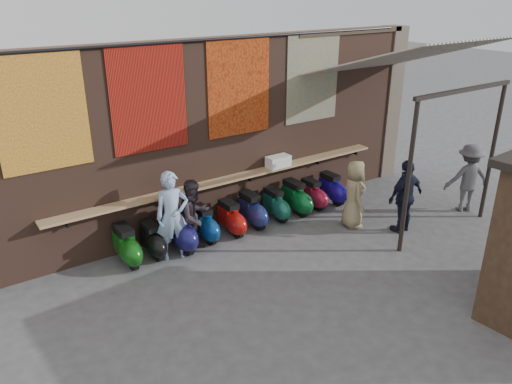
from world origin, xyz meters
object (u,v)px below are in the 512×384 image
Objects in this scene: scooter_stool_2 at (180,231)px; shopper_navy at (405,196)px; diner_right at (194,216)px; scooter_stool_8 at (312,194)px; scooter_stool_6 at (275,205)px; shopper_grey at (468,178)px; scooter_stool_1 at (152,241)px; shelf_box at (278,161)px; scooter_stool_9 at (331,189)px; scooter_stool_0 at (127,246)px; scooter_stool_5 at (252,210)px; scooter_stool_7 at (296,198)px; scooter_stool_3 at (204,224)px; diner_left at (172,216)px; scooter_stool_4 at (231,218)px; shopper_tan at (354,194)px.

shopper_navy reaches higher than scooter_stool_2.
scooter_stool_8 is at bearing -11.83° from diner_right.
shopper_grey is (3.97, -2.16, 0.46)m from scooter_stool_6.
shelf_box is at bearing 4.55° from scooter_stool_1.
scooter_stool_0 is at bearing 179.45° from scooter_stool_9.
shelf_box reaches higher than scooter_stool_5.
scooter_stool_7 reaches higher than scooter_stool_9.
scooter_stool_5 is 2.33m from scooter_stool_9.
diner_left is (-0.82, -0.26, 0.52)m from scooter_stool_3.
shopper_navy is at bearing -29.05° from scooter_stool_3.
scooter_stool_5 is (0.58, 0.06, 0.02)m from scooter_stool_4.
shopper_navy is (1.32, -2.03, 0.42)m from scooter_stool_7.
scooter_stool_1 is (0.52, 0.00, -0.04)m from scooter_stool_0.
scooter_stool_7 is 1.12× the size of scooter_stool_8.
scooter_stool_9 is at bearing -2.65° from scooter_stool_8.
scooter_stool_5 is (2.87, -0.00, -0.00)m from scooter_stool_0.
scooter_stool_3 is 4.29m from shopper_navy.
shelf_box is 2.99m from diner_left.
shopper_tan is at bearing -22.65° from scooter_stool_3.
scooter_stool_3 is 0.47× the size of shopper_grey.
scooter_stool_3 is 0.97× the size of scooter_stool_5.
scooter_stool_2 is 0.58× the size of diner_right.
scooter_stool_5 is at bearing 178.89° from scooter_stool_6.
scooter_stool_9 is at bearing -12.32° from shopper_grey.
diner_left is 1.09× the size of shopper_navy.
shelf_box is 0.72× the size of scooter_stool_4.
scooter_stool_9 is at bearing -0.93° from scooter_stool_3.
shopper_navy is at bearing -39.84° from diner_right.
shopper_tan is at bearing -45.92° from scooter_stool_6.
scooter_stool_1 is 0.69m from diner_left.
shopper_tan is (0.09, -1.23, 0.41)m from scooter_stool_8.
diner_right is 0.94× the size of shopper_navy.
scooter_stool_4 is 2.32m from scooter_stool_8.
diner_right is (0.23, -0.22, 0.34)m from scooter_stool_2.
shopper_tan is (0.62, -1.22, 0.37)m from scooter_stool_7.
scooter_stool_9 is at bearing -0.67° from scooter_stool_1.
shelf_box reaches higher than scooter_stool_2.
diner_left reaches higher than scooter_stool_3.
scooter_stool_3 is at bearing 10.04° from shopper_grey.
scooter_stool_6 is 2.83m from shopper_navy.
scooter_stool_8 is 0.48× the size of shopper_tan.
shopper_grey reaches higher than scooter_stool_0.
scooter_stool_3 reaches higher than scooter_stool_4.
scooter_stool_9 is at bearing 0.11° from scooter_stool_2.
shopper_tan is (4.19, -1.26, 0.42)m from scooter_stool_1.
scooter_stool_7 reaches higher than scooter_stool_8.
scooter_stool_3 is 3.52m from scooter_stool_9.
scooter_stool_9 is 0.47× the size of shopper_grey.
shelf_box is 2.58m from diner_right.
shopper_tan is at bearing -62.95° from scooter_stool_7.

